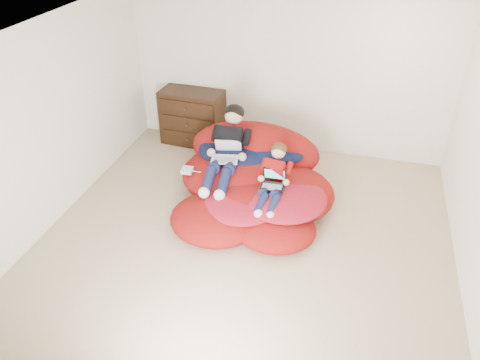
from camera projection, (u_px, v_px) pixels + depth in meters
The scene contains 9 objects.
room_shell at pixel (246, 224), 5.76m from camera, with size 5.10×5.10×2.77m.
dresser at pixel (193, 117), 7.78m from camera, with size 1.05×0.60×0.91m.
beanbag_pile at pixel (253, 181), 6.50m from camera, with size 2.24×2.40×0.91m.
cream_pillow at pixel (236, 128), 7.09m from camera, with size 0.43×0.27×0.27m, color silver.
older_boy at pixel (228, 145), 6.41m from camera, with size 0.39×1.29×0.85m.
younger_boy at pixel (274, 175), 5.99m from camera, with size 0.32×0.93×0.63m.
laptop_white at pixel (226, 153), 6.39m from camera, with size 0.40×0.44×0.24m.
laptop_black at pixel (273, 181), 5.97m from camera, with size 0.31×0.29×0.21m.
power_adapter at pixel (187, 170), 6.44m from camera, with size 0.15×0.15×0.06m, color silver.
Camera 1 is at (1.13, -4.40, 3.80)m, focal length 35.00 mm.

